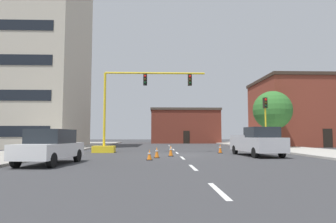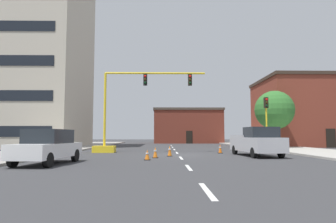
{
  "view_description": "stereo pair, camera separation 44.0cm",
  "coord_description": "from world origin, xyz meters",
  "px_view_note": "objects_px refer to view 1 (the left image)",
  "views": [
    {
      "loc": [
        -1.59,
        -21.74,
        1.45
      ],
      "look_at": [
        -0.73,
        2.65,
        3.42
      ],
      "focal_mm": 31.4,
      "sensor_mm": 36.0,
      "label": 1
    },
    {
      "loc": [
        -1.15,
        -21.75,
        1.45
      ],
      "look_at": [
        -0.73,
        2.65,
        3.42
      ],
      "focal_mm": 31.4,
      "sensor_mm": 36.0,
      "label": 2
    }
  ],
  "objects_px": {
    "traffic_signal_gantry": "(119,125)",
    "traffic_cone_roadside_c": "(220,149)",
    "traffic_light_pole_right": "(265,112)",
    "traffic_cone_roadside_b": "(157,152)",
    "tree_right_mid": "(272,110)",
    "sedan_white_near_left": "(50,146)",
    "traffic_cone_roadside_d": "(149,155)",
    "pickup_truck_silver": "(257,142)",
    "traffic_cone_roadside_a": "(171,151)"
  },
  "relations": [
    {
      "from": "traffic_light_pole_right",
      "to": "traffic_cone_roadside_b",
      "type": "bearing_deg",
      "value": -144.33
    },
    {
      "from": "traffic_light_pole_right",
      "to": "pickup_truck_silver",
      "type": "distance_m",
      "value": 6.6
    },
    {
      "from": "pickup_truck_silver",
      "to": "traffic_cone_roadside_c",
      "type": "distance_m",
      "value": 3.8
    },
    {
      "from": "traffic_signal_gantry",
      "to": "traffic_cone_roadside_a",
      "type": "xyz_separation_m",
      "value": [
        4.17,
        -4.56,
        -1.89
      ]
    },
    {
      "from": "sedan_white_near_left",
      "to": "traffic_cone_roadside_b",
      "type": "distance_m",
      "value": 6.61
    },
    {
      "from": "tree_right_mid",
      "to": "traffic_cone_roadside_c",
      "type": "xyz_separation_m",
      "value": [
        -7.57,
        -8.07,
        -3.8
      ]
    },
    {
      "from": "tree_right_mid",
      "to": "sedan_white_near_left",
      "type": "relative_size",
      "value": 1.35
    },
    {
      "from": "pickup_truck_silver",
      "to": "traffic_cone_roadside_d",
      "type": "xyz_separation_m",
      "value": [
        -7.39,
        -3.09,
        -0.68
      ]
    },
    {
      "from": "traffic_signal_gantry",
      "to": "traffic_light_pole_right",
      "type": "xyz_separation_m",
      "value": [
        12.88,
        0.93,
        1.26
      ]
    },
    {
      "from": "traffic_cone_roadside_c",
      "to": "traffic_cone_roadside_b",
      "type": "bearing_deg",
      "value": -137.03
    },
    {
      "from": "tree_right_mid",
      "to": "traffic_signal_gantry",
      "type": "bearing_deg",
      "value": -156.8
    },
    {
      "from": "traffic_cone_roadside_a",
      "to": "traffic_cone_roadside_b",
      "type": "bearing_deg",
      "value": -123.52
    },
    {
      "from": "traffic_light_pole_right",
      "to": "traffic_cone_roadside_a",
      "type": "bearing_deg",
      "value": -147.74
    },
    {
      "from": "traffic_signal_gantry",
      "to": "pickup_truck_silver",
      "type": "xyz_separation_m",
      "value": [
        10.17,
        -4.52,
        -1.29
      ]
    },
    {
      "from": "traffic_signal_gantry",
      "to": "traffic_cone_roadside_c",
      "type": "distance_m",
      "value": 8.6
    },
    {
      "from": "pickup_truck_silver",
      "to": "traffic_cone_roadside_b",
      "type": "bearing_deg",
      "value": -167.95
    },
    {
      "from": "traffic_cone_roadside_a",
      "to": "traffic_cone_roadside_d",
      "type": "distance_m",
      "value": 3.34
    },
    {
      "from": "traffic_cone_roadside_c",
      "to": "traffic_cone_roadside_d",
      "type": "xyz_separation_m",
      "value": [
        -5.5,
        -6.33,
        -0.07
      ]
    },
    {
      "from": "traffic_cone_roadside_a",
      "to": "traffic_light_pole_right",
      "type": "bearing_deg",
      "value": 32.26
    },
    {
      "from": "traffic_cone_roadside_b",
      "to": "sedan_white_near_left",
      "type": "bearing_deg",
      "value": -143.58
    },
    {
      "from": "sedan_white_near_left",
      "to": "traffic_cone_roadside_b",
      "type": "relative_size",
      "value": 6.5
    },
    {
      "from": "traffic_light_pole_right",
      "to": "traffic_cone_roadside_d",
      "type": "height_order",
      "value": "traffic_light_pole_right"
    },
    {
      "from": "pickup_truck_silver",
      "to": "traffic_cone_roadside_a",
      "type": "xyz_separation_m",
      "value": [
        -6.01,
        -0.05,
        -0.6
      ]
    },
    {
      "from": "traffic_light_pole_right",
      "to": "tree_right_mid",
      "type": "bearing_deg",
      "value": 63.04
    },
    {
      "from": "traffic_cone_roadside_a",
      "to": "traffic_cone_roadside_d",
      "type": "relative_size",
      "value": 1.26
    },
    {
      "from": "traffic_cone_roadside_a",
      "to": "traffic_cone_roadside_d",
      "type": "xyz_separation_m",
      "value": [
        -1.38,
        -3.04,
        -0.08
      ]
    },
    {
      "from": "pickup_truck_silver",
      "to": "traffic_cone_roadside_b",
      "type": "relative_size",
      "value": 7.73
    },
    {
      "from": "tree_right_mid",
      "to": "traffic_cone_roadside_a",
      "type": "xyz_separation_m",
      "value": [
        -11.69,
        -11.36,
        -3.79
      ]
    },
    {
      "from": "sedan_white_near_left",
      "to": "traffic_cone_roadside_a",
      "type": "relative_size",
      "value": 6.09
    },
    {
      "from": "sedan_white_near_left",
      "to": "traffic_cone_roadside_d",
      "type": "xyz_separation_m",
      "value": [
        4.87,
        2.31,
        -0.59
      ]
    },
    {
      "from": "tree_right_mid",
      "to": "traffic_cone_roadside_b",
      "type": "distance_m",
      "value": 18.39
    },
    {
      "from": "traffic_signal_gantry",
      "to": "traffic_cone_roadside_c",
      "type": "xyz_separation_m",
      "value": [
        8.29,
        -1.27,
        -1.9
      ]
    },
    {
      "from": "pickup_truck_silver",
      "to": "traffic_cone_roadside_b",
      "type": "height_order",
      "value": "pickup_truck_silver"
    },
    {
      "from": "traffic_signal_gantry",
      "to": "traffic_light_pole_right",
      "type": "distance_m",
      "value": 12.97
    },
    {
      "from": "traffic_signal_gantry",
      "to": "traffic_cone_roadside_d",
      "type": "bearing_deg",
      "value": -69.88
    },
    {
      "from": "traffic_cone_roadside_d",
      "to": "traffic_signal_gantry",
      "type": "bearing_deg",
      "value": 110.12
    },
    {
      "from": "tree_right_mid",
      "to": "traffic_cone_roadside_b",
      "type": "bearing_deg",
      "value": -134.65
    },
    {
      "from": "traffic_signal_gantry",
      "to": "tree_right_mid",
      "type": "relative_size",
      "value": 1.5
    },
    {
      "from": "pickup_truck_silver",
      "to": "traffic_cone_roadside_c",
      "type": "height_order",
      "value": "pickup_truck_silver"
    },
    {
      "from": "traffic_light_pole_right",
      "to": "traffic_cone_roadside_d",
      "type": "xyz_separation_m",
      "value": [
        -10.09,
        -8.54,
        -3.23
      ]
    },
    {
      "from": "traffic_signal_gantry",
      "to": "traffic_light_pole_right",
      "type": "height_order",
      "value": "traffic_signal_gantry"
    },
    {
      "from": "pickup_truck_silver",
      "to": "sedan_white_near_left",
      "type": "height_order",
      "value": "pickup_truck_silver"
    },
    {
      "from": "sedan_white_near_left",
      "to": "traffic_cone_roadside_c",
      "type": "xyz_separation_m",
      "value": [
        10.38,
        8.64,
        -0.52
      ]
    },
    {
      "from": "traffic_cone_roadside_d",
      "to": "traffic_cone_roadside_b",
      "type": "bearing_deg",
      "value": 75.1
    },
    {
      "from": "traffic_cone_roadside_c",
      "to": "tree_right_mid",
      "type": "bearing_deg",
      "value": 46.84
    },
    {
      "from": "pickup_truck_silver",
      "to": "tree_right_mid",
      "type": "bearing_deg",
      "value": 63.32
    },
    {
      "from": "traffic_cone_roadside_c",
      "to": "traffic_cone_roadside_d",
      "type": "height_order",
      "value": "traffic_cone_roadside_c"
    },
    {
      "from": "traffic_light_pole_right",
      "to": "traffic_cone_roadside_b",
      "type": "xyz_separation_m",
      "value": [
        -9.66,
        -6.94,
        -3.18
      ]
    },
    {
      "from": "traffic_cone_roadside_b",
      "to": "traffic_cone_roadside_d",
      "type": "relative_size",
      "value": 1.18
    },
    {
      "from": "traffic_signal_gantry",
      "to": "tree_right_mid",
      "type": "height_order",
      "value": "traffic_signal_gantry"
    }
  ]
}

